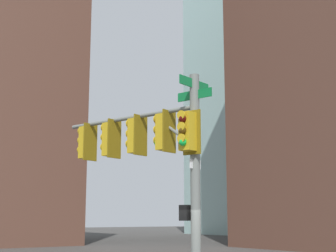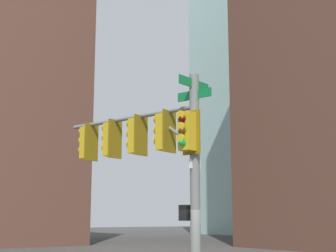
{
  "view_description": "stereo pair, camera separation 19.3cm",
  "coord_description": "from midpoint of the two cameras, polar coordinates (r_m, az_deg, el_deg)",
  "views": [
    {
      "loc": [
        10.22,
        -8.09,
        2.3
      ],
      "look_at": [
        -0.78,
        -0.44,
        4.77
      ],
      "focal_mm": 53.31,
      "sensor_mm": 36.0,
      "label": 1
    },
    {
      "loc": [
        10.33,
        -7.93,
        2.3
      ],
      "look_at": [
        -0.78,
        -0.44,
        4.77
      ],
      "focal_mm": 53.31,
      "sensor_mm": 36.0,
      "label": 2
    }
  ],
  "objects": [
    {
      "name": "signal_pole_assembly",
      "position": [
        13.84,
        -1.42,
        -2.83
      ],
      "size": [
        5.16,
        2.06,
        6.06
      ],
      "rotation": [
        0.0,
        0.0,
        3.43
      ],
      "color": "slate",
      "rests_on": "ground_plane"
    },
    {
      "name": "building_glass_tower",
      "position": [
        76.49,
        17.25,
        10.85
      ],
      "size": [
        31.06,
        24.76,
        58.9
      ],
      "primitive_type": "cube",
      "color": "#9EC6C1",
      "rests_on": "ground_plane"
    }
  ]
}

